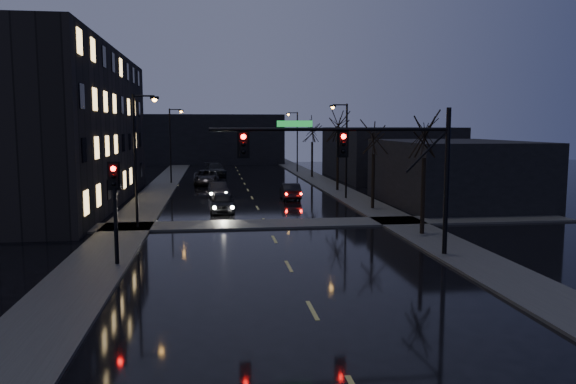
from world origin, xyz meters
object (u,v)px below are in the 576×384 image
object	(u,v)px
oncoming_car_a	(223,202)
oncoming_car_c	(206,177)
oncoming_car_d	(215,170)
lead_car	(290,191)
oncoming_car_b	(218,190)

from	to	relation	value
oncoming_car_a	oncoming_car_c	xyz separation A→B (m)	(-1.46, 19.68, 0.05)
oncoming_car_a	oncoming_car_d	xyz separation A→B (m)	(-0.48, 29.57, 0.09)
oncoming_car_d	lead_car	xyz separation A→B (m)	(6.24, -22.99, -0.12)
oncoming_car_a	oncoming_car_d	distance (m)	29.58
lead_car	oncoming_car_d	bearing A→B (deg)	-73.85
oncoming_car_d	lead_car	size ratio (longest dim) A/B	1.34
oncoming_car_b	oncoming_car_d	size ratio (longest dim) A/B	0.73
oncoming_car_d	oncoming_car_c	bearing A→B (deg)	-103.06
oncoming_car_c	lead_car	bearing A→B (deg)	-62.86
oncoming_car_b	oncoming_car_a	bearing A→B (deg)	-94.15
oncoming_car_b	oncoming_car_d	distance (m)	21.42
oncoming_car_a	oncoming_car_b	world-z (taller)	oncoming_car_a
oncoming_car_a	oncoming_car_b	bearing A→B (deg)	94.92
oncoming_car_b	oncoming_car_d	world-z (taller)	oncoming_car_d
oncoming_car_d	oncoming_car_b	bearing A→B (deg)	-96.79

